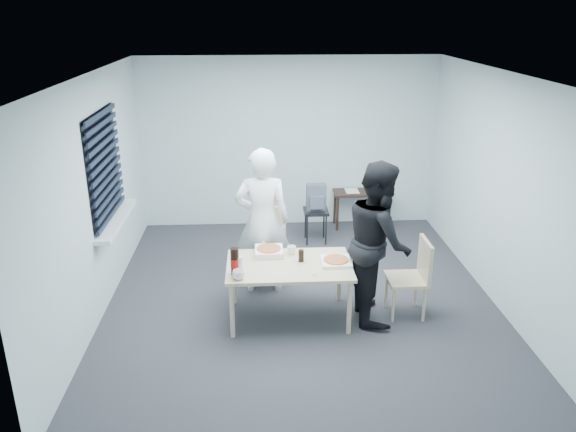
{
  "coord_description": "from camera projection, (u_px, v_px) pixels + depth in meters",
  "views": [
    {
      "loc": [
        -0.49,
        -5.9,
        3.24
      ],
      "look_at": [
        -0.15,
        0.1,
        1.01
      ],
      "focal_mm": 35.0,
      "sensor_mm": 36.0,
      "label": 1
    }
  ],
  "objects": [
    {
      "name": "side_table",
      "position": [
        362.0,
        196.0,
        8.7
      ],
      "size": [
        0.86,
        0.38,
        0.58
      ],
      "color": "#37221B",
      "rests_on": "ground"
    },
    {
      "name": "person_black",
      "position": [
        378.0,
        241.0,
        6.03
      ],
      "size": [
        0.47,
        0.86,
        1.77
      ],
      "primitive_type": "imported",
      "rotation": [
        0.0,
        0.0,
        1.57
      ],
      "color": "black",
      "rests_on": "ground"
    },
    {
      "name": "black_box",
      "position": [
        376.0,
        189.0,
        8.7
      ],
      "size": [
        0.15,
        0.12,
        0.06
      ],
      "primitive_type": "cube",
      "rotation": [
        0.0,
        0.0,
        -0.27
      ],
      "color": "black",
      "rests_on": "side_table"
    },
    {
      "name": "dining_table",
      "position": [
        289.0,
        269.0,
        6.05
      ],
      "size": [
        1.34,
        0.85,
        0.65
      ],
      "color": "#C5AB8B",
      "rests_on": "ground"
    },
    {
      "name": "stool",
      "position": [
        316.0,
        217.0,
        8.16
      ],
      "size": [
        0.35,
        0.35,
        0.49
      ],
      "color": "black",
      "rests_on": "ground"
    },
    {
      "name": "chair_right",
      "position": [
        415.0,
        272.0,
        6.16
      ],
      "size": [
        0.42,
        0.42,
        0.89
      ],
      "color": "#C5AB8B",
      "rests_on": "ground"
    },
    {
      "name": "backpack",
      "position": [
        316.0,
        198.0,
        8.04
      ],
      "size": [
        0.28,
        0.2,
        0.39
      ],
      "rotation": [
        0.0,
        0.0,
        -0.17
      ],
      "color": "#555C64",
      "rests_on": "stool"
    },
    {
      "name": "rubber_band",
      "position": [
        315.0,
        275.0,
        5.78
      ],
      "size": [
        0.06,
        0.06,
        0.0
      ],
      "primitive_type": "torus",
      "rotation": [
        0.0,
        0.0,
        -0.24
      ],
      "color": "red",
      "rests_on": "dining_table"
    },
    {
      "name": "pizza_box_a",
      "position": [
        269.0,
        251.0,
        6.26
      ],
      "size": [
        0.31,
        0.31,
        0.08
      ],
      "rotation": [
        0.0,
        0.0,
        -0.07
      ],
      "color": "white",
      "rests_on": "dining_table"
    },
    {
      "name": "pizza_box_b",
      "position": [
        336.0,
        261.0,
        6.06
      ],
      "size": [
        0.32,
        0.32,
        0.05
      ],
      "rotation": [
        0.0,
        0.0,
        -0.1
      ],
      "color": "white",
      "rests_on": "dining_table"
    },
    {
      "name": "cola_glass",
      "position": [
        301.0,
        256.0,
        6.07
      ],
      "size": [
        0.06,
        0.06,
        0.13
      ],
      "primitive_type": "cylinder",
      "rotation": [
        0.0,
        0.0,
        -0.02
      ],
      "color": "black",
      "rests_on": "dining_table"
    },
    {
      "name": "soda_bottle",
      "position": [
        235.0,
        262.0,
        5.76
      ],
      "size": [
        0.09,
        0.09,
        0.29
      ],
      "rotation": [
        0.0,
        0.0,
        0.11
      ],
      "color": "black",
      "rests_on": "dining_table"
    },
    {
      "name": "mug_b",
      "position": [
        292.0,
        250.0,
        6.27
      ],
      "size": [
        0.1,
        0.1,
        0.09
      ],
      "primitive_type": "imported",
      "color": "white",
      "rests_on": "dining_table"
    },
    {
      "name": "person_white",
      "position": [
        262.0,
        221.0,
        6.59
      ],
      "size": [
        0.65,
        0.42,
        1.77
      ],
      "primitive_type": "imported",
      "rotation": [
        0.0,
        0.0,
        3.14
      ],
      "color": "white",
      "rests_on": "ground"
    },
    {
      "name": "chair_far",
      "position": [
        270.0,
        238.0,
        7.09
      ],
      "size": [
        0.42,
        0.42,
        0.89
      ],
      "color": "#C5AB8B",
      "rests_on": "ground"
    },
    {
      "name": "room",
      "position": [
        108.0,
        175.0,
        6.43
      ],
      "size": [
        5.0,
        5.0,
        5.0
      ],
      "color": "#2E2E34",
      "rests_on": "ground"
    },
    {
      "name": "papers",
      "position": [
        352.0,
        191.0,
        8.69
      ],
      "size": [
        0.24,
        0.3,
        0.0
      ],
      "primitive_type": "cube",
      "rotation": [
        0.0,
        0.0,
        0.16
      ],
      "color": "white",
      "rests_on": "side_table"
    },
    {
      "name": "mug_a",
      "position": [
        238.0,
        275.0,
        5.68
      ],
      "size": [
        0.17,
        0.17,
        0.1
      ],
      "primitive_type": "imported",
      "rotation": [
        0.0,
        0.0,
        0.52
      ],
      "color": "white",
      "rests_on": "dining_table"
    },
    {
      "name": "plastic_cups",
      "position": [
        239.0,
        265.0,
        5.79
      ],
      "size": [
        0.1,
        0.1,
        0.19
      ],
      "primitive_type": "cylinder",
      "rotation": [
        0.0,
        0.0,
        -0.42
      ],
      "color": "silver",
      "rests_on": "dining_table"
    }
  ]
}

